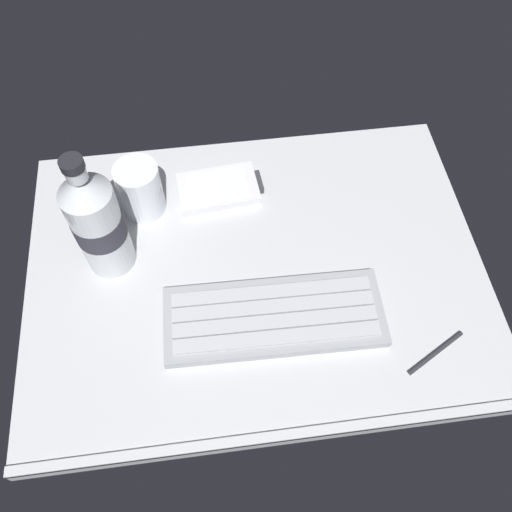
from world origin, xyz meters
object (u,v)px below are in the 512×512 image
(keyboard, at_px, (274,316))
(handheld_device, at_px, (219,188))
(juice_cup, at_px, (141,191))
(water_bottle, at_px, (97,222))
(stylus_pen, at_px, (436,352))

(keyboard, height_order, handheld_device, keyboard)
(handheld_device, distance_m, juice_cup, 0.12)
(handheld_device, height_order, juice_cup, juice_cup)
(water_bottle, xyz_separation_m, stylus_pen, (0.41, -0.20, -0.09))
(keyboard, height_order, water_bottle, water_bottle)
(juice_cup, height_order, stylus_pen, juice_cup)
(handheld_device, distance_m, stylus_pen, 0.39)
(stylus_pen, bearing_deg, keyboard, 131.46)
(handheld_device, bearing_deg, water_bottle, -147.79)
(juice_cup, height_order, water_bottle, water_bottle)
(handheld_device, relative_size, water_bottle, 0.64)
(keyboard, xyz_separation_m, juice_cup, (-0.17, 0.21, 0.03))
(handheld_device, xyz_separation_m, stylus_pen, (0.25, -0.30, -0.00))
(juice_cup, xyz_separation_m, stylus_pen, (0.37, -0.28, -0.04))
(juice_cup, bearing_deg, water_bottle, -118.74)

